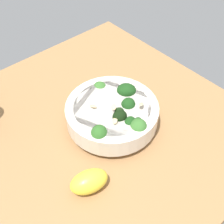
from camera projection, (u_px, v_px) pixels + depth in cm
name	position (u px, v px, depth cm)	size (l,w,h in cm)	color
ground_plane	(95.00, 130.00, 69.47)	(65.01, 65.01, 3.40)	#996D42
bowl_of_broccoli	(113.00, 113.00, 65.66)	(20.30, 20.36, 8.17)	silver
lemon_wedge	(89.00, 182.00, 55.83)	(7.44, 4.58, 4.27)	yellow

